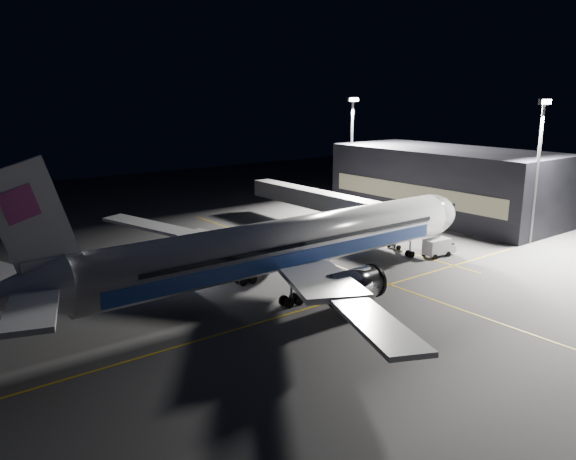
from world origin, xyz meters
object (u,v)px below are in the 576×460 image
at_px(jet_bridge, 329,202).
at_px(safety_cone_a, 308,267).
at_px(floodlight_mast_north, 352,141).
at_px(service_truck, 439,247).
at_px(safety_cone_c, 207,261).
at_px(airliner, 281,246).
at_px(baggage_tug, 171,273).
at_px(floodlight_mast_south, 538,159).
at_px(safety_cone_b, 248,253).

relative_size(jet_bridge, safety_cone_a, 53.03).
height_order(jet_bridge, floodlight_mast_north, floodlight_mast_north).
xyz_separation_m(service_truck, safety_cone_c, (-26.60, 16.03, -1.02)).
relative_size(airliner, floodlight_mast_north, 2.97).
bearing_deg(floodlight_mast_north, safety_cone_c, -157.12).
height_order(baggage_tug, safety_cone_c, baggage_tug).
bearing_deg(service_truck, floodlight_mast_north, 68.88).
relative_size(floodlight_mast_south, baggage_tug, 7.03).
bearing_deg(airliner, baggage_tug, 126.96).
distance_m(service_truck, baggage_tug, 35.57).
xyz_separation_m(safety_cone_a, safety_cone_c, (-8.62, 10.00, -0.03)).
xyz_separation_m(floodlight_mast_south, baggage_tug, (-49.20, 16.81, -11.57)).
bearing_deg(jet_bridge, safety_cone_c, -170.64).
distance_m(safety_cone_b, safety_cone_c, 6.33).
bearing_deg(service_truck, jet_bridge, 99.73).
height_order(floodlight_mast_north, safety_cone_b, floodlight_mast_north).
xyz_separation_m(service_truck, safety_cone_a, (-17.98, 6.03, -0.99)).
relative_size(floodlight_mast_south, safety_cone_a, 31.91).
height_order(jet_bridge, safety_cone_c, jet_bridge).
bearing_deg(floodlight_mast_north, safety_cone_b, -153.59).
bearing_deg(floodlight_mast_north, safety_cone_a, -140.54).
distance_m(floodlight_mast_south, service_truck, 19.87).
bearing_deg(floodlight_mast_south, baggage_tug, 161.14).
height_order(airliner, jet_bridge, airliner).
relative_size(jet_bridge, floodlight_mast_south, 1.66).
bearing_deg(airliner, floodlight_mast_north, 37.91).
distance_m(airliner, safety_cone_b, 15.54).
xyz_separation_m(airliner, baggage_tug, (-8.12, 10.79, -4.37)).
bearing_deg(floodlight_mast_south, service_truck, 166.04).
relative_size(service_truck, safety_cone_b, 8.14).
distance_m(airliner, service_truck, 25.43).
relative_size(service_truck, safety_cone_a, 7.61).
height_order(floodlight_mast_south, baggage_tug, floodlight_mast_south).
distance_m(safety_cone_a, safety_cone_b, 10.22).
xyz_separation_m(jet_bridge, safety_cone_a, (-16.00, -14.06, -4.26)).
height_order(jet_bridge, floodlight_mast_south, floodlight_mast_south).
bearing_deg(safety_cone_a, jet_bridge, 41.30).
bearing_deg(service_truck, safety_cone_b, 145.80).
xyz_separation_m(jet_bridge, safety_cone_c, (-24.62, -4.06, -4.28)).
distance_m(service_truck, safety_cone_c, 31.07).
xyz_separation_m(airliner, safety_cone_c, (-1.54, 14.00, -4.87)).
height_order(floodlight_mast_south, safety_cone_a, floodlight_mast_south).
distance_m(floodlight_mast_north, service_truck, 39.19).
bearing_deg(airliner, jet_bridge, 38.04).
height_order(airliner, floodlight_mast_north, floodlight_mast_north).
bearing_deg(jet_bridge, floodlight_mast_south, -53.21).
bearing_deg(floodlight_mast_south, jet_bridge, 126.79).
relative_size(jet_bridge, safety_cone_c, 57.73).
xyz_separation_m(jet_bridge, baggage_tug, (-31.20, -7.26, -3.79)).
distance_m(service_truck, safety_cone_a, 18.99).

